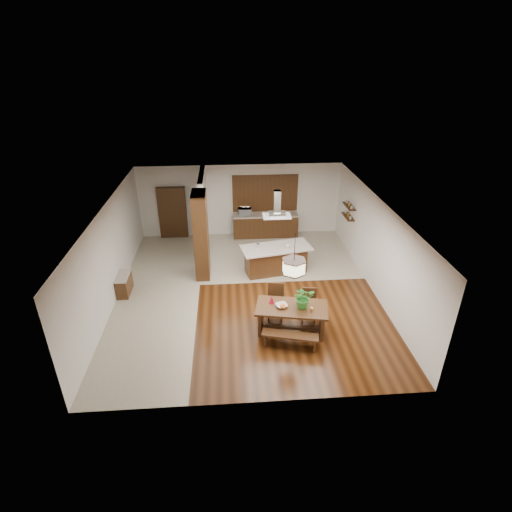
{
  "coord_description": "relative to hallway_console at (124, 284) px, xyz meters",
  "views": [
    {
      "loc": [
        -0.51,
        -10.72,
        6.79
      ],
      "look_at": [
        0.3,
        0.0,
        1.25
      ],
      "focal_mm": 28.0,
      "sensor_mm": 36.0,
      "label": 1
    }
  ],
  "objects": [
    {
      "name": "dining_table",
      "position": [
        4.9,
        -2.29,
        0.26
      ],
      "size": [
        2.02,
        1.28,
        0.78
      ],
      "rotation": [
        0.0,
        0.0,
        -0.19
      ],
      "color": "black",
      "rests_on": "ground"
    },
    {
      "name": "kitchen_island",
      "position": [
        4.87,
        1.01,
        0.18
      ],
      "size": [
        2.48,
        1.45,
        0.96
      ],
      "rotation": [
        0.0,
        0.0,
        0.2
      ],
      "color": "black",
      "rests_on": "ground"
    },
    {
      "name": "foliage_plant",
      "position": [
        5.19,
        -2.32,
        0.77
      ],
      "size": [
        0.57,
        0.5,
        0.6
      ],
      "primitive_type": "imported",
      "rotation": [
        0.0,
        0.0,
        0.06
      ],
      "color": "#2F7C29",
      "rests_on": "dining_table"
    },
    {
      "name": "tile_kitchen",
      "position": [
        5.06,
        2.3,
        -0.31
      ],
      "size": [
        5.5,
        4.0,
        0.01
      ],
      "primitive_type": "cube",
      "color": "#BCB39C",
      "rests_on": "ground"
    },
    {
      "name": "dining_chair_right",
      "position": [
        5.47,
        -1.81,
        0.16
      ],
      "size": [
        0.47,
        0.47,
        0.94
      ],
      "primitive_type": null,
      "rotation": [
        0.0,
        0.0,
        -0.14
      ],
      "color": "black",
      "rests_on": "ground"
    },
    {
      "name": "gold_ornament",
      "position": [
        5.38,
        -2.51,
        0.52
      ],
      "size": [
        0.09,
        0.09,
        0.1
      ],
      "primitive_type": "cylinder",
      "rotation": [
        0.0,
        0.0,
        0.32
      ],
      "color": "gold",
      "rests_on": "dining_table"
    },
    {
      "name": "microwave",
      "position": [
        3.98,
        4.0,
        0.77
      ],
      "size": [
        0.53,
        0.38,
        0.28
      ],
      "primitive_type": "imported",
      "rotation": [
        0.0,
        0.0,
        0.08
      ],
      "color": "silver",
      "rests_on": "rear_counter"
    },
    {
      "name": "rear_counter",
      "position": [
        4.81,
        4.0,
        0.16
      ],
      "size": [
        2.6,
        0.62,
        0.95
      ],
      "color": "black",
      "rests_on": "ground"
    },
    {
      "name": "partition_pier",
      "position": [
        2.41,
        1.0,
        1.14
      ],
      "size": [
        0.45,
        1.0,
        2.9
      ],
      "primitive_type": "cube",
      "color": "black",
      "rests_on": "ground"
    },
    {
      "name": "dining_bench",
      "position": [
        4.77,
        -2.95,
        -0.11
      ],
      "size": [
        1.48,
        0.67,
        0.41
      ],
      "primitive_type": null,
      "rotation": [
        0.0,
        0.0,
        -0.26
      ],
      "color": "black",
      "rests_on": "ground"
    },
    {
      "name": "hallway_doorway",
      "position": [
        1.11,
        4.2,
        0.74
      ],
      "size": [
        1.1,
        0.2,
        2.1
      ],
      "primitive_type": "cube",
      "color": "black",
      "rests_on": "ground"
    },
    {
      "name": "island_cup",
      "position": [
        5.25,
        0.91,
        0.7
      ],
      "size": [
        0.15,
        0.15,
        0.11
      ],
      "primitive_type": "imported",
      "rotation": [
        0.0,
        0.0,
        -0.06
      ],
      "color": "silver",
      "rests_on": "kitchen_island"
    },
    {
      "name": "napkin_cone",
      "position": [
        4.39,
        -2.07,
        0.58
      ],
      "size": [
        0.16,
        0.16,
        0.22
      ],
      "primitive_type": "cone",
      "rotation": [
        0.0,
        0.0,
        0.1
      ],
      "color": "#B30C21",
      "rests_on": "dining_table"
    },
    {
      "name": "room_shell",
      "position": [
        3.81,
        -0.2,
        1.75
      ],
      "size": [
        9.0,
        9.04,
        2.92
      ],
      "color": "#321809",
      "rests_on": "ground"
    },
    {
      "name": "shelf_lower",
      "position": [
        7.68,
        2.4,
        1.08
      ],
      "size": [
        0.26,
        0.9,
        0.04
      ],
      "primitive_type": "cube",
      "color": "black",
      "rests_on": "room_shell"
    },
    {
      "name": "kitchen_window",
      "position": [
        4.81,
        4.26,
        1.44
      ],
      "size": [
        2.6,
        0.08,
        1.5
      ],
      "primitive_type": "cube",
      "color": "#A06630",
      "rests_on": "room_shell"
    },
    {
      "name": "soffit_band",
      "position": [
        3.81,
        -0.2,
        2.57
      ],
      "size": [
        8.0,
        9.0,
        0.02
      ],
      "primitive_type": "cube",
      "color": "#361C0D",
      "rests_on": "room_shell"
    },
    {
      "name": "hallway_console",
      "position": [
        0.0,
        0.0,
        0.0
      ],
      "size": [
        0.37,
        0.88,
        0.63
      ],
      "primitive_type": "cube",
      "color": "black",
      "rests_on": "ground"
    },
    {
      "name": "shelf_upper",
      "position": [
        7.68,
        2.4,
        1.49
      ],
      "size": [
        0.26,
        0.9,
        0.04
      ],
      "primitive_type": "cube",
      "color": "black",
      "rests_on": "room_shell"
    },
    {
      "name": "dining_chair_left",
      "position": [
        4.55,
        -1.63,
        0.2
      ],
      "size": [
        0.51,
        0.51,
        1.02
      ],
      "primitive_type": null,
      "rotation": [
        0.0,
        0.0,
        -0.15
      ],
      "color": "black",
      "rests_on": "ground"
    },
    {
      "name": "range_hood",
      "position": [
        4.87,
        1.01,
        2.15
      ],
      "size": [
        0.9,
        0.55,
        0.87
      ],
      "primitive_type": null,
      "color": "silver",
      "rests_on": "room_shell"
    },
    {
      "name": "partition_stub",
      "position": [
        2.41,
        3.1,
        1.14
      ],
      "size": [
        0.18,
        2.4,
        2.9
      ],
      "primitive_type": "cube",
      "color": "silver",
      "rests_on": "ground"
    },
    {
      "name": "tile_hallway",
      "position": [
        1.06,
        -0.2,
        -0.31
      ],
      "size": [
        2.5,
        9.0,
        0.01
      ],
      "primitive_type": "cube",
      "color": "#BCB39C",
      "rests_on": "ground"
    },
    {
      "name": "fruit_bowl",
      "position": [
        4.63,
        -2.26,
        0.5
      ],
      "size": [
        0.37,
        0.37,
        0.07
      ],
      "primitive_type": "imported",
      "rotation": [
        0.0,
        0.0,
        0.25
      ],
      "color": "beige",
      "rests_on": "dining_table"
    },
    {
      "name": "pendant_lantern",
      "position": [
        4.9,
        -2.29,
        1.93
      ],
      "size": [
        0.64,
        0.64,
        1.31
      ],
      "primitive_type": null,
      "color": "#FFF3C3",
      "rests_on": "room_shell"
    }
  ]
}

